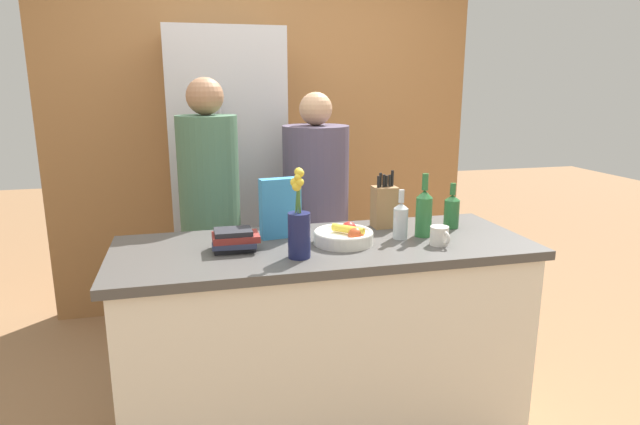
% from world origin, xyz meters
% --- Properties ---
extents(kitchen_island, '(1.84, 0.70, 0.93)m').
position_xyz_m(kitchen_island, '(0.00, 0.00, 0.47)').
color(kitchen_island, silver).
rests_on(kitchen_island, ground_plane).
extents(back_wall_wood, '(3.04, 0.12, 2.60)m').
position_xyz_m(back_wall_wood, '(0.00, 1.69, 1.30)').
color(back_wall_wood, '#9E6B3D').
rests_on(back_wall_wood, ground_plane).
extents(refrigerator, '(0.71, 0.62, 1.95)m').
position_xyz_m(refrigerator, '(-0.32, 1.33, 0.98)').
color(refrigerator, '#B7B7BC').
rests_on(refrigerator, ground_plane).
extents(fruit_bowl, '(0.26, 0.26, 0.09)m').
position_xyz_m(fruit_bowl, '(0.08, -0.02, 0.97)').
color(fruit_bowl, silver).
rests_on(fruit_bowl, kitchen_island).
extents(knife_block, '(0.11, 0.10, 0.28)m').
position_xyz_m(knife_block, '(0.35, 0.20, 1.04)').
color(knife_block, olive).
rests_on(knife_block, kitchen_island).
extents(flower_vase, '(0.09, 0.09, 0.37)m').
position_xyz_m(flower_vase, '(-0.15, -0.17, 1.06)').
color(flower_vase, '#191E4C').
rests_on(flower_vase, kitchen_island).
extents(cereal_box, '(0.19, 0.09, 0.28)m').
position_xyz_m(cereal_box, '(-0.17, 0.14, 1.07)').
color(cereal_box, teal).
rests_on(cereal_box, kitchen_island).
extents(coffee_mug, '(0.08, 0.11, 0.08)m').
position_xyz_m(coffee_mug, '(0.48, -0.15, 0.98)').
color(coffee_mug, silver).
rests_on(coffee_mug, kitchen_island).
extents(book_stack, '(0.20, 0.16, 0.09)m').
position_xyz_m(book_stack, '(-0.40, -0.01, 0.98)').
color(book_stack, '#232328').
rests_on(book_stack, kitchen_island).
extents(bottle_oil, '(0.07, 0.07, 0.23)m').
position_xyz_m(bottle_oil, '(0.35, -0.01, 1.02)').
color(bottle_oil, '#B2BCC1').
rests_on(bottle_oil, kitchen_island).
extents(bottle_vinegar, '(0.08, 0.08, 0.29)m').
position_xyz_m(bottle_vinegar, '(0.47, 0.00, 1.05)').
color(bottle_vinegar, '#286633').
rests_on(bottle_vinegar, kitchen_island).
extents(bottle_wine, '(0.07, 0.07, 0.22)m').
position_xyz_m(bottle_wine, '(0.67, 0.11, 1.02)').
color(bottle_wine, '#286633').
rests_on(bottle_wine, kitchen_island).
extents(person_at_sink, '(0.32, 0.32, 1.66)m').
position_xyz_m(person_at_sink, '(-0.47, 0.66, 0.94)').
color(person_at_sink, '#383842').
rests_on(person_at_sink, ground_plane).
extents(person_in_blue, '(0.38, 0.38, 1.58)m').
position_xyz_m(person_in_blue, '(0.14, 0.73, 0.88)').
color(person_in_blue, '#383842').
rests_on(person_in_blue, ground_plane).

